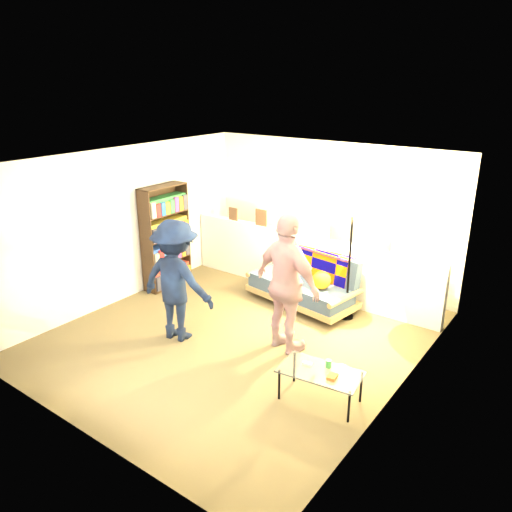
{
  "coord_description": "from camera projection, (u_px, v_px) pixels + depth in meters",
  "views": [
    {
      "loc": [
        3.8,
        -4.8,
        3.38
      ],
      "look_at": [
        0.0,
        0.4,
        1.05
      ],
      "focal_mm": 35.0,
      "sensor_mm": 36.0,
      "label": 1
    }
  ],
  "objects": [
    {
      "name": "floor_lamp",
      "position": [
        352.0,
        244.0,
        7.05
      ],
      "size": [
        0.38,
        0.31,
        1.62
      ],
      "color": "black",
      "rests_on": "ground"
    },
    {
      "name": "person_right",
      "position": [
        288.0,
        284.0,
        6.26
      ],
      "size": [
        1.15,
        0.71,
        1.83
      ],
      "primitive_type": "imported",
      "rotation": [
        0.0,
        0.0,
        2.88
      ],
      "color": "pink",
      "rests_on": "ground"
    },
    {
      "name": "person_left",
      "position": [
        176.0,
        281.0,
        6.59
      ],
      "size": [
        1.15,
        0.76,
        1.66
      ],
      "primitive_type": "imported",
      "rotation": [
        0.0,
        0.0,
        3.28
      ],
      "color": "black",
      "rests_on": "ground"
    },
    {
      "name": "bookshelf",
      "position": [
        166.0,
        240.0,
        8.31
      ],
      "size": [
        0.29,
        0.86,
        1.72
      ],
      "color": "black",
      "rests_on": "ground"
    },
    {
      "name": "room_shell",
      "position": [
        259.0,
        211.0,
        6.7
      ],
      "size": [
        4.6,
        5.05,
        2.45
      ],
      "color": "silver",
      "rests_on": "ground"
    },
    {
      "name": "ledge_decor",
      "position": [
        295.0,
        222.0,
        7.98
      ],
      "size": [
        2.97,
        0.02,
        0.45
      ],
      "color": "brown",
      "rests_on": "half_wall_ledge"
    },
    {
      "name": "futon_sofa",
      "position": [
        305.0,
        283.0,
        7.77
      ],
      "size": [
        1.83,
        1.07,
        0.74
      ],
      "color": "#A2814F",
      "rests_on": "ground"
    },
    {
      "name": "ground",
      "position": [
        239.0,
        335.0,
        6.91
      ],
      "size": [
        5.0,
        5.0,
        0.0
      ],
      "primitive_type": "plane",
      "color": "brown",
      "rests_on": "ground"
    },
    {
      "name": "coffee_table",
      "position": [
        321.0,
        373.0,
        5.4
      ],
      "size": [
        0.94,
        0.59,
        0.46
      ],
      "color": "black",
      "rests_on": "ground"
    },
    {
      "name": "half_wall_ledge",
      "position": [
        307.0,
        264.0,
        8.1
      ],
      "size": [
        4.45,
        0.15,
        1.0
      ],
      "primitive_type": "cube",
      "color": "silver",
      "rests_on": "ground"
    }
  ]
}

